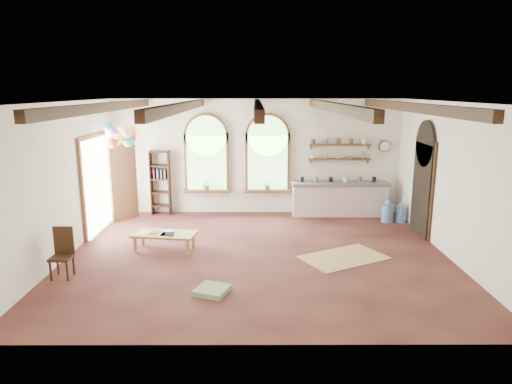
{
  "coord_description": "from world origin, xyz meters",
  "views": [
    {
      "loc": [
        -0.06,
        -9.16,
        3.43
      ],
      "look_at": [
        -0.03,
        0.6,
        1.24
      ],
      "focal_mm": 32.0,
      "sensor_mm": 36.0,
      "label": 1
    }
  ],
  "objects_px": {
    "coffee_table": "(164,235)",
    "side_chair": "(62,263)",
    "balloon_cluster": "(120,135)",
    "kitchen_counter": "(339,198)"
  },
  "relations": [
    {
      "from": "side_chair",
      "to": "balloon_cluster",
      "type": "height_order",
      "value": "balloon_cluster"
    },
    {
      "from": "kitchen_counter",
      "to": "coffee_table",
      "type": "height_order",
      "value": "kitchen_counter"
    },
    {
      "from": "side_chair",
      "to": "balloon_cluster",
      "type": "xyz_separation_m",
      "value": [
        0.24,
        3.36,
        2.06
      ]
    },
    {
      "from": "coffee_table",
      "to": "side_chair",
      "type": "height_order",
      "value": "side_chair"
    },
    {
      "from": "kitchen_counter",
      "to": "side_chair",
      "type": "distance_m",
      "value": 7.38
    },
    {
      "from": "balloon_cluster",
      "to": "coffee_table",
      "type": "bearing_deg",
      "value": -53.83
    },
    {
      "from": "coffee_table",
      "to": "side_chair",
      "type": "xyz_separation_m",
      "value": [
        -1.62,
        -1.48,
        -0.07
      ]
    },
    {
      "from": "coffee_table",
      "to": "side_chair",
      "type": "relative_size",
      "value": 1.52
    },
    {
      "from": "balloon_cluster",
      "to": "kitchen_counter",
      "type": "bearing_deg",
      "value": 9.92
    },
    {
      "from": "coffee_table",
      "to": "balloon_cluster",
      "type": "bearing_deg",
      "value": 126.17
    }
  ]
}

